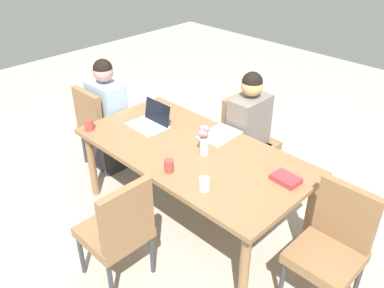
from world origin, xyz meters
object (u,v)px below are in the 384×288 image
object	(u,v)px
dining_table	(192,157)
chair_head_right_left_near	(100,124)
book_red_cover	(286,179)
chair_far_right_near	(119,228)
coffee_mug_near_right	(151,105)
chair_head_left_left_far	(333,242)
flower_vase	(204,138)
laptop_head_right_left_near	(152,122)
person_near_left_mid	(248,138)
person_head_right_left_near	(109,121)
coffee_mug_centre_right	(204,184)
coffee_mug_centre_left	(89,125)
coffee_mug_near_left	(169,166)
chair_near_left_mid	(245,135)

from	to	relation	value
dining_table	chair_head_right_left_near	world-z (taller)	chair_head_right_left_near
book_red_cover	chair_far_right_near	bearing A→B (deg)	60.21
chair_far_right_near	coffee_mug_near_right	size ratio (longest dim) A/B	8.46
chair_head_left_left_far	flower_vase	distance (m)	1.21
chair_far_right_near	flower_vase	size ratio (longest dim) A/B	3.43
laptop_head_right_left_near	coffee_mug_near_right	distance (m)	0.34
person_near_left_mid	person_head_right_left_near	bearing A→B (deg)	30.99
book_red_cover	chair_head_left_left_far	bearing A→B (deg)	173.40
chair_head_left_left_far	chair_far_right_near	xyz separation A→B (m)	(1.15, 0.94, 0.00)
laptop_head_right_left_near	book_red_cover	distance (m)	1.35
dining_table	coffee_mug_centre_right	distance (m)	0.57
coffee_mug_centre_right	coffee_mug_centre_left	bearing A→B (deg)	3.52
chair_far_right_near	coffee_mug_centre_left	world-z (taller)	chair_far_right_near
flower_vase	coffee_mug_centre_left	xyz separation A→B (m)	(1.01, 0.42, -0.10)
coffee_mug_near_left	person_head_right_left_near	bearing A→B (deg)	-15.34
flower_vase	book_red_cover	bearing A→B (deg)	-167.43
flower_vase	dining_table	bearing A→B (deg)	5.35
chair_near_left_mid	coffee_mug_near_left	distance (m)	1.21
person_head_right_left_near	person_near_left_mid	distance (m)	1.44
coffee_mug_centre_right	dining_table	bearing A→B (deg)	-36.19
chair_far_right_near	chair_head_right_left_near	bearing A→B (deg)	-29.63
coffee_mug_centre_right	flower_vase	bearing A→B (deg)	-46.22
book_red_cover	coffee_mug_centre_right	bearing A→B (deg)	58.03
flower_vase	coffee_mug_centre_right	xyz separation A→B (m)	(-0.33, 0.34, -0.10)
chair_far_right_near	book_red_cover	size ratio (longest dim) A/B	4.50
chair_near_left_mid	chair_head_left_left_far	xyz separation A→B (m)	(-1.34, 0.74, 0.00)
flower_vase	book_red_cover	distance (m)	0.71
person_head_right_left_near	laptop_head_right_left_near	world-z (taller)	person_head_right_left_near
dining_table	person_near_left_mid	xyz separation A→B (m)	(-0.01, -0.76, -0.13)
chair_head_right_left_near	coffee_mug_near_left	xyz separation A→B (m)	(-1.39, 0.29, 0.28)
person_near_left_mid	coffee_mug_centre_left	distance (m)	1.49
laptop_head_right_left_near	coffee_mug_centre_right	size ratio (longest dim) A/B	3.28
dining_table	book_red_cover	distance (m)	0.82
person_head_right_left_near	coffee_mug_centre_right	distance (m)	1.73
coffee_mug_near_right	coffee_mug_centre_right	distance (m)	1.38
chair_head_right_left_near	chair_head_left_left_far	bearing A→B (deg)	-176.97
chair_near_left_mid	book_red_cover	distance (m)	1.12
person_near_left_mid	coffee_mug_near_left	xyz separation A→B (m)	(-0.09, 1.11, 0.25)
coffee_mug_near_right	book_red_cover	bearing A→B (deg)	177.02
person_near_left_mid	coffee_mug_near_left	distance (m)	1.14
person_head_right_left_near	chair_near_left_mid	bearing A→B (deg)	-145.35
laptop_head_right_left_near	person_near_left_mid	bearing A→B (deg)	-127.19
coffee_mug_near_left	coffee_mug_centre_left	distance (m)	0.99
chair_head_left_left_far	laptop_head_right_left_near	distance (m)	1.83
chair_head_right_left_near	coffee_mug_near_left	distance (m)	1.44
person_head_right_left_near	coffee_mug_near_left	bearing A→B (deg)	164.66
chair_head_right_left_near	book_red_cover	size ratio (longest dim) A/B	4.50
person_head_right_left_near	coffee_mug_near_right	distance (m)	0.55
chair_far_right_near	flower_vase	world-z (taller)	flower_vase
dining_table	laptop_head_right_left_near	bearing A→B (deg)	-3.68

